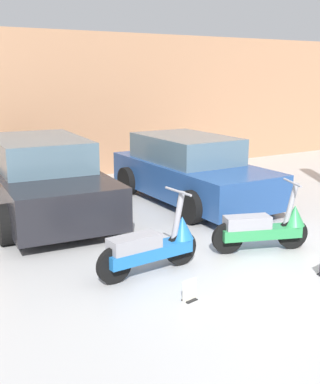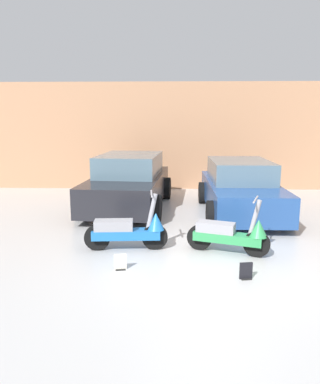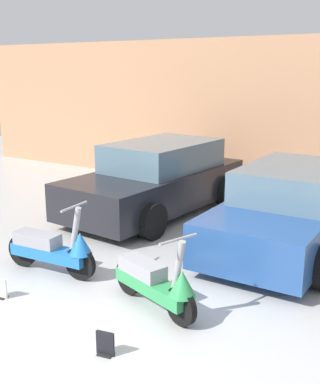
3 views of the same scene
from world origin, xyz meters
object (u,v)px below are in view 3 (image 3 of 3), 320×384
scooter_front_right (156,282)px  placard_near_left_scooter (0,289)px  scooter_front_left (53,248)px  car_rear_left (157,179)px  car_rear_center (289,210)px  placard_near_right_scooter (105,345)px

scooter_front_right → placard_near_left_scooter: bearing=-138.2°
scooter_front_left → car_rear_left: 3.46m
scooter_front_right → car_rear_left: size_ratio=0.33×
scooter_front_left → placard_near_left_scooter: scooter_front_left is taller
scooter_front_right → placard_near_left_scooter: 2.06m
car_rear_center → placard_near_right_scooter: 4.14m
scooter_front_right → car_rear_center: bearing=96.4°
placard_near_left_scooter → scooter_front_left: bearing=86.9°
car_rear_left → placard_near_left_scooter: (0.35, -4.36, -0.57)m
scooter_front_right → car_rear_left: 4.23m
scooter_front_right → car_rear_center: car_rear_center is taller
car_rear_left → placard_near_right_scooter: size_ratio=16.78×
scooter_front_left → placard_near_left_scooter: size_ratio=5.94×
car_rear_left → car_rear_center: 2.98m
car_rear_left → car_rear_center: car_rear_left is taller
scooter_front_right → placard_near_right_scooter: bearing=-67.5°
placard_near_left_scooter → placard_near_right_scooter: (1.95, -0.30, 0.00)m
car_rear_center → scooter_front_right: bearing=-12.9°
scooter_front_right → placard_near_left_scooter: size_ratio=5.55×
car_rear_center → placard_near_right_scooter: size_ratio=15.31×
car_rear_left → placard_near_left_scooter: size_ratio=16.78×
placard_near_left_scooter → car_rear_center: bearing=55.7°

